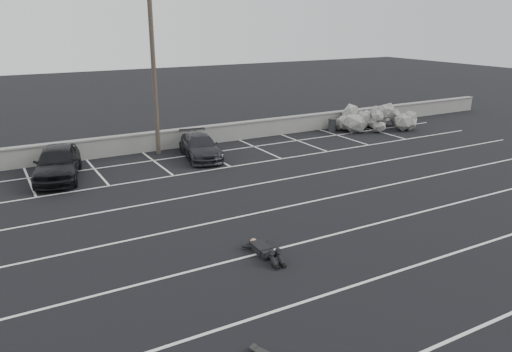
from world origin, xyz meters
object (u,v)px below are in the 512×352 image
car_left (57,162)px  utility_pole (154,68)px  trash_bin (332,125)px  car_right (200,147)px  person (261,245)px  riprap_pile (371,122)px

car_left → utility_pole: (5.46, 2.00, 3.81)m
trash_bin → utility_pole: bearing=178.8°
car_left → car_right: size_ratio=1.09×
utility_pole → person: (-1.13, -13.12, -4.34)m
riprap_pile → person: 19.75m
car_left → riprap_pile: size_ratio=0.87×
riprap_pile → person: size_ratio=2.12×
riprap_pile → person: (-15.53, -12.21, -0.26)m
car_left → riprap_pile: 19.89m
car_left → utility_pole: utility_pole is taller
riprap_pile → person: riprap_pile is taller
trash_bin → person: 18.15m
trash_bin → car_left: bearing=-174.1°
car_right → utility_pole: bearing=141.5°
car_right → riprap_pile: 12.78m
car_right → person: bearing=-93.7°
utility_pole → trash_bin: 12.38m
car_right → person: (-2.79, -11.23, -0.36)m
car_right → utility_pole: utility_pole is taller
car_left → car_right: (7.12, 0.11, -0.17)m
trash_bin → riprap_pile: 2.82m
car_left → trash_bin: 17.21m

